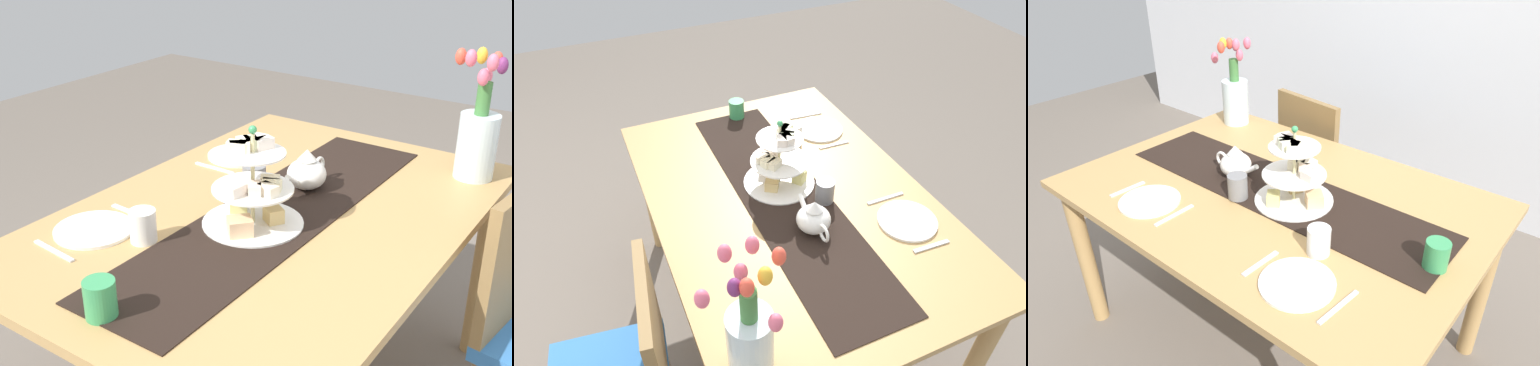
# 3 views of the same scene
# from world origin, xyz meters

# --- Properties ---
(ground_plane) EXTENTS (8.00, 8.00, 0.00)m
(ground_plane) POSITION_xyz_m (0.00, 0.00, 0.00)
(ground_plane) COLOR #6B6056
(room_wall_rear) EXTENTS (6.00, 0.08, 2.60)m
(room_wall_rear) POSITION_xyz_m (0.00, 1.64, 1.30)
(room_wall_rear) COLOR silver
(room_wall_rear) RESTS_ON ground_plane
(dining_table) EXTENTS (1.60, 1.09, 0.78)m
(dining_table) POSITION_xyz_m (0.00, 0.00, 0.68)
(dining_table) COLOR tan
(dining_table) RESTS_ON ground_plane
(chair_left) EXTENTS (0.47, 0.47, 0.91)m
(chair_left) POSITION_xyz_m (-0.32, 0.77, 0.50)
(chair_left) COLOR olive
(chair_left) RESTS_ON ground_plane
(table_runner) EXTENTS (1.40, 0.34, 0.00)m
(table_runner) POSITION_xyz_m (0.00, 0.02, 0.78)
(table_runner) COLOR black
(table_runner) RESTS_ON dining_table
(tiered_cake_stand) EXTENTS (0.30, 0.30, 0.30)m
(tiered_cake_stand) POSITION_xyz_m (0.10, 0.00, 0.89)
(tiered_cake_stand) COLOR beige
(tiered_cake_stand) RESTS_ON table_runner
(teapot) EXTENTS (0.24, 0.13, 0.14)m
(teapot) POSITION_xyz_m (-0.21, 0.00, 0.84)
(teapot) COLOR white
(teapot) RESTS_ON table_runner
(tulip_vase) EXTENTS (0.21, 0.24, 0.45)m
(tulip_vase) POSITION_xyz_m (-0.62, 0.42, 0.94)
(tulip_vase) COLOR silver
(tulip_vase) RESTS_ON dining_table
(dinner_plate_left) EXTENTS (0.23, 0.23, 0.01)m
(dinner_plate_left) POSITION_xyz_m (-0.32, -0.35, 0.78)
(dinner_plate_left) COLOR white
(dinner_plate_left) RESTS_ON dining_table
(fork_left) EXTENTS (0.02, 0.15, 0.01)m
(fork_left) POSITION_xyz_m (-0.46, -0.35, 0.78)
(fork_left) COLOR silver
(fork_left) RESTS_ON dining_table
(knife_left) EXTENTS (0.02, 0.17, 0.01)m
(knife_left) POSITION_xyz_m (-0.17, -0.35, 0.78)
(knife_left) COLOR silver
(knife_left) RESTS_ON dining_table
(dinner_plate_right) EXTENTS (0.23, 0.23, 0.01)m
(dinner_plate_right) POSITION_xyz_m (0.39, -0.35, 0.78)
(dinner_plate_right) COLOR white
(dinner_plate_right) RESTS_ON dining_table
(fork_right) EXTENTS (0.02, 0.15, 0.01)m
(fork_right) POSITION_xyz_m (0.25, -0.35, 0.78)
(fork_right) COLOR silver
(fork_right) RESTS_ON dining_table
(knife_right) EXTENTS (0.03, 0.17, 0.01)m
(knife_right) POSITION_xyz_m (0.54, -0.35, 0.78)
(knife_right) COLOR silver
(knife_right) RESTS_ON dining_table
(mug_grey) EXTENTS (0.08, 0.08, 0.09)m
(mug_grey) POSITION_xyz_m (-0.08, -0.12, 0.83)
(mug_grey) COLOR slate
(mug_grey) RESTS_ON table_runner
(mug_white_text) EXTENTS (0.08, 0.08, 0.09)m
(mug_white_text) POSITION_xyz_m (0.35, -0.19, 0.83)
(mug_white_text) COLOR white
(mug_white_text) RESTS_ON dining_table
(mug_orange) EXTENTS (0.08, 0.08, 0.09)m
(mug_orange) POSITION_xyz_m (0.67, -0.02, 0.83)
(mug_orange) COLOR #389356
(mug_orange) RESTS_ON dining_table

